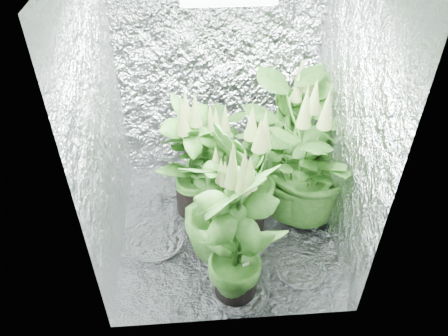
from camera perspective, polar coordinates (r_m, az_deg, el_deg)
name	(u,v)px	position (r m, az deg, el deg)	size (l,w,h in m)	color
ground	(226,228)	(3.48, 0.26, -7.88)	(1.60, 1.60, 0.00)	silver
walls	(226,122)	(2.84, 0.32, 6.07)	(1.62, 1.62, 2.00)	silver
plant_a	(220,157)	(3.47, -0.51, 1.48)	(0.78, 0.78, 0.92)	black
plant_b	(192,161)	(3.32, -4.15, 0.93)	(0.74, 0.74, 1.09)	black
plant_c	(296,133)	(3.62, 9.40, 4.55)	(0.72, 0.72, 1.14)	black
plant_d	(217,210)	(3.02, -0.96, -5.45)	(0.60, 0.60, 0.93)	black
plant_e	(305,159)	(3.27, 10.52, 1.11)	(1.14, 1.14, 1.20)	black
plant_f	(237,236)	(2.67, 1.69, -8.90)	(0.83, 0.83, 1.21)	black
plant_g	(244,184)	(3.08, 2.66, -2.06)	(0.63, 0.63, 1.14)	black
circulation_fan	(294,185)	(3.66, 9.09, -2.18)	(0.17, 0.33, 0.38)	black
plant_label	(246,267)	(2.85, 2.90, -12.84)	(0.04, 0.01, 0.07)	white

